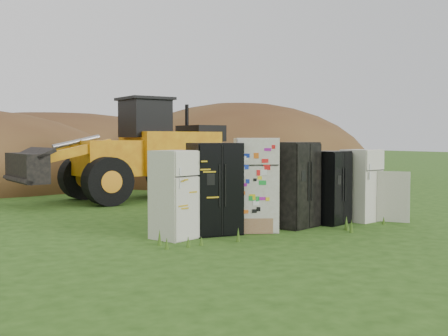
% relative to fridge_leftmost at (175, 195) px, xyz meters
% --- Properties ---
extents(ground, '(120.00, 120.00, 0.00)m').
position_rel_fridge_leftmost_xyz_m(ground, '(2.39, 0.04, -0.84)').
color(ground, '#254713').
rests_on(ground, ground).
extents(fridge_leftmost, '(0.95, 0.94, 1.68)m').
position_rel_fridge_leftmost_xyz_m(fridge_leftmost, '(0.00, 0.00, 0.00)').
color(fridge_leftmost, silver).
rests_on(fridge_leftmost, ground).
extents(fridge_black_side, '(1.03, 0.85, 1.82)m').
position_rel_fridge_leftmost_xyz_m(fridge_black_side, '(0.90, 0.08, 0.07)').
color(fridge_black_side, black).
rests_on(fridge_black_side, ground).
extents(fridge_sticker, '(1.11, 1.08, 1.92)m').
position_rel_fridge_leftmost_xyz_m(fridge_sticker, '(1.82, 0.01, 0.12)').
color(fridge_sticker, silver).
rests_on(fridge_sticker, ground).
extents(fridge_dark_mid, '(1.14, 1.03, 1.83)m').
position_rel_fridge_leftmost_xyz_m(fridge_dark_mid, '(2.80, 0.05, 0.07)').
color(fridge_dark_mid, black).
rests_on(fridge_dark_mid, ground).
extents(fridge_black_right, '(1.00, 0.92, 1.63)m').
position_rel_fridge_leftmost_xyz_m(fridge_black_right, '(3.78, 0.05, -0.03)').
color(fridge_black_right, black).
rests_on(fridge_black_right, ground).
extents(fridge_open_door, '(0.91, 0.87, 1.66)m').
position_rel_fridge_leftmost_xyz_m(fridge_open_door, '(4.71, 0.03, -0.01)').
color(fridge_open_door, silver).
rests_on(fridge_open_door, ground).
extents(wheel_loader, '(6.83, 3.31, 3.20)m').
position_rel_fridge_leftmost_xyz_m(wheel_loader, '(1.23, 6.84, 0.76)').
color(wheel_loader, orange).
rests_on(wheel_loader, ground).
extents(dirt_mound_right, '(13.32, 9.77, 7.08)m').
position_rel_fridge_leftmost_xyz_m(dirt_mound_right, '(8.78, 12.23, -0.84)').
color(dirt_mound_right, '#472817').
rests_on(dirt_mound_right, ground).
extents(dirt_mound_back, '(20.01, 13.34, 6.43)m').
position_rel_fridge_leftmost_xyz_m(dirt_mound_back, '(1.82, 18.71, -0.84)').
color(dirt_mound_back, '#472817').
rests_on(dirt_mound_back, ground).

